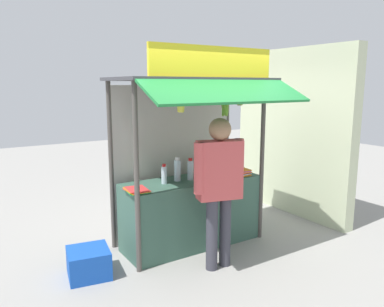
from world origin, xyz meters
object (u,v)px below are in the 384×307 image
magazine_stack_front_left (136,190)px  water_bottle_mid_right (199,168)px  banana_bunch_rightmost (240,100)px  plastic_crate (89,263)px  water_bottle_left (190,170)px  water_bottle_rear_center (164,174)px  banana_bunch_inner_left (225,109)px  water_bottle_far_right (206,164)px  magazine_stack_back_right (209,178)px  water_bottle_back_left (210,167)px  vendor_person (219,180)px  water_bottle_front_right (177,170)px  magazine_stack_far_left (240,172)px  banana_bunch_inner_right (181,106)px

magazine_stack_front_left → water_bottle_mid_right: bearing=14.6°
water_bottle_mid_right → banana_bunch_rightmost: size_ratio=1.04×
magazine_stack_front_left → plastic_crate: magazine_stack_front_left is taller
water_bottle_left → magazine_stack_front_left: 0.86m
water_bottle_rear_center → banana_bunch_inner_left: bearing=-35.2°
water_bottle_far_right → magazine_stack_front_left: size_ratio=0.79×
magazine_stack_back_right → banana_bunch_inner_left: banana_bunch_inner_left is taller
water_bottle_mid_right → magazine_stack_back_right: 0.27m
water_bottle_back_left → magazine_stack_back_right: bearing=-129.2°
water_bottle_back_left → magazine_stack_back_right: (-0.17, -0.21, -0.09)m
magazine_stack_back_right → banana_bunch_rightmost: 1.09m
water_bottle_mid_right → vendor_person: size_ratio=0.12×
water_bottle_mid_right → water_bottle_front_right: bearing=-166.5°
water_bottle_left → plastic_crate: bearing=-175.1°
magazine_stack_far_left → banana_bunch_inner_left: size_ratio=0.94×
water_bottle_rear_center → banana_bunch_rightmost: size_ratio=1.19×
water_bottle_far_right → magazine_stack_far_left: bearing=-50.9°
water_bottle_back_left → water_bottle_mid_right: water_bottle_back_left is taller
water_bottle_back_left → banana_bunch_inner_right: banana_bunch_inner_right is taller
banana_bunch_inner_left → water_bottle_rear_center: bearing=144.8°
water_bottle_rear_center → water_bottle_far_right: bearing=16.4°
magazine_stack_back_right → water_bottle_back_left: bearing=50.8°
plastic_crate → water_bottle_mid_right: bearing=8.9°
water_bottle_left → water_bottle_mid_right: water_bottle_left is taller
plastic_crate → magazine_stack_far_left: bearing=-0.3°
water_bottle_back_left → water_bottle_left: size_ratio=0.82×
water_bottle_left → plastic_crate: 1.69m
magazine_stack_far_left → plastic_crate: magazine_stack_far_left is taller
water_bottle_back_left → water_bottle_far_right: water_bottle_far_right is taller
magazine_stack_far_left → water_bottle_mid_right: bearing=152.4°
water_bottle_front_right → magazine_stack_front_left: bearing=-164.8°
banana_bunch_inner_right → magazine_stack_far_left: bearing=14.4°
water_bottle_left → water_bottle_far_right: size_ratio=1.12×
magazine_stack_front_left → banana_bunch_rightmost: 1.67m
banana_bunch_rightmost → banana_bunch_inner_right: same height
water_bottle_mid_right → magazine_stack_far_left: bearing=-27.6°
water_bottle_mid_right → magazine_stack_back_right: bearing=-91.4°
banana_bunch_rightmost → banana_bunch_inner_right: 0.85m
vendor_person → magazine_stack_far_left: bearing=51.5°
water_bottle_back_left → plastic_crate: 2.02m
banana_bunch_inner_right → vendor_person: banana_bunch_inner_right is taller
magazine_stack_back_right → banana_bunch_inner_left: (0.01, -0.30, 0.92)m
water_bottle_far_right → banana_bunch_inner_left: (-0.20, -0.67, 0.82)m
magazine_stack_back_right → banana_bunch_rightmost: (0.24, -0.30, 1.02)m
banana_bunch_inner_left → plastic_crate: banana_bunch_inner_left is taller
water_bottle_rear_center → water_bottle_mid_right: size_ratio=1.15×
water_bottle_front_right → water_bottle_mid_right: size_ratio=1.41×
magazine_stack_far_left → banana_bunch_inner_left: banana_bunch_inner_left is taller
magazine_stack_far_left → magazine_stack_back_right: magazine_stack_far_left is taller
water_bottle_mid_right → plastic_crate: 1.88m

